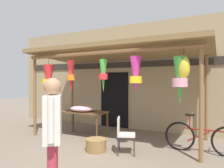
{
  "coord_description": "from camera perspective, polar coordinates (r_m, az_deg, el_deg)",
  "views": [
    {
      "loc": [
        2.96,
        -4.42,
        1.67
      ],
      "look_at": [
        0.2,
        0.9,
        1.6
      ],
      "focal_mm": 33.67,
      "sensor_mm": 36.0,
      "label": 1
    }
  ],
  "objects": [
    {
      "name": "ground_plane",
      "position": [
        5.57,
        -6.42,
        -16.75
      ],
      "size": [
        30.0,
        30.0,
        0.0
      ],
      "primitive_type": "plane",
      "color": "#756656"
    },
    {
      "name": "shop_facade",
      "position": [
        7.6,
        4.41,
        1.97
      ],
      "size": [
        9.9,
        0.29,
        3.68
      ],
      "color": "#9E8966",
      "rests_on": "ground_plane"
    },
    {
      "name": "market_stall_canopy",
      "position": [
        6.07,
        1.02,
        6.87
      ],
      "size": [
        5.27,
        2.35,
        2.66
      ],
      "color": "brown",
      "rests_on": "ground_plane"
    },
    {
      "name": "display_table",
      "position": [
        6.5,
        -7.66,
        -8.04
      ],
      "size": [
        1.39,
        0.72,
        0.76
      ],
      "color": "brown",
      "rests_on": "ground_plane"
    },
    {
      "name": "flower_heap_on_table",
      "position": [
        6.41,
        -8.1,
        -6.63
      ],
      "size": [
        0.78,
        0.55,
        0.18
      ],
      "color": "pink",
      "rests_on": "display_table"
    },
    {
      "name": "folding_chair",
      "position": [
        4.98,
        3.02,
        -12.87
      ],
      "size": [
        0.52,
        0.52,
        0.84
      ],
      "color": "beige",
      "rests_on": "ground_plane"
    },
    {
      "name": "wicker_basket_by_table",
      "position": [
        5.25,
        -4.35,
        -16.16
      ],
      "size": [
        0.49,
        0.49,
        0.29
      ],
      "primitive_type": "cylinder",
      "color": "olive",
      "rests_on": "ground_plane"
    },
    {
      "name": "parked_bicycle",
      "position": [
        5.47,
        23.37,
        -13.38
      ],
      "size": [
        1.75,
        0.44,
        0.92
      ],
      "color": "black",
      "rests_on": "ground_plane"
    },
    {
      "name": "vendor_in_orange",
      "position": [
        3.02,
        -15.83,
        -11.8
      ],
      "size": [
        0.42,
        0.48,
        1.72
      ],
      "color": "#B23347",
      "rests_on": "ground_plane"
    }
  ]
}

